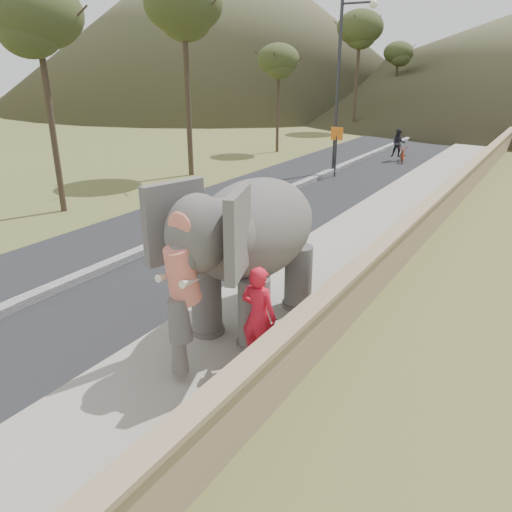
{
  "coord_description": "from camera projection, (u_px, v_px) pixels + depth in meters",
  "views": [
    {
      "loc": [
        5.0,
        -5.28,
        5.23
      ],
      "look_at": [
        0.2,
        2.5,
        1.7
      ],
      "focal_mm": 35.0,
      "sensor_mm": 36.0,
      "label": 1
    }
  ],
  "objects": [
    {
      "name": "ground",
      "position": [
        169.0,
        391.0,
        8.52
      ],
      "size": [
        160.0,
        160.0,
        0.0
      ],
      "primitive_type": "plane",
      "color": "olive",
      "rests_on": "ground"
    },
    {
      "name": "road",
      "position": [
        243.0,
        211.0,
        18.91
      ],
      "size": [
        7.0,
        120.0,
        0.03
      ],
      "primitive_type": "cube",
      "color": "black",
      "rests_on": "ground"
    },
    {
      "name": "median",
      "position": [
        243.0,
        209.0,
        18.87
      ],
      "size": [
        0.35,
        120.0,
        0.22
      ],
      "primitive_type": "cube",
      "color": "black",
      "rests_on": "ground"
    },
    {
      "name": "walkway",
      "position": [
        370.0,
        231.0,
        16.44
      ],
      "size": [
        3.0,
        120.0,
        0.15
      ],
      "primitive_type": "cube",
      "color": "#9E9687",
      "rests_on": "ground"
    },
    {
      "name": "parapet",
      "position": [
        422.0,
        225.0,
        15.46
      ],
      "size": [
        0.3,
        120.0,
        1.1
      ],
      "primitive_type": "cube",
      "color": "tan",
      "rests_on": "ground"
    },
    {
      "name": "lamppost",
      "position": [
        344.0,
        72.0,
        23.72
      ],
      "size": [
        1.76,
        0.36,
        8.0
      ],
      "color": "#343238",
      "rests_on": "ground"
    },
    {
      "name": "signboard",
      "position": [
        336.0,
        143.0,
        24.04
      ],
      "size": [
        0.6,
        0.08,
        2.4
      ],
      "color": "#2D2D33",
      "rests_on": "ground"
    },
    {
      "name": "hill_left",
      "position": [
        219.0,
        18.0,
        66.84
      ],
      "size": [
        60.0,
        60.0,
        22.0
      ],
      "primitive_type": "cone",
      "color": "brown",
      "rests_on": "ground"
    },
    {
      "name": "elephant_and_man",
      "position": [
        255.0,
        250.0,
        10.08
      ],
      "size": [
        2.46,
        4.43,
        3.15
      ],
      "color": "#66615C",
      "rests_on": "ground"
    },
    {
      "name": "motorcyclist",
      "position": [
        401.0,
        149.0,
        28.21
      ],
      "size": [
        1.32,
        1.87,
        1.82
      ],
      "color": "maroon",
      "rests_on": "ground"
    },
    {
      "name": "trees",
      "position": [
        508.0,
        86.0,
        27.71
      ],
      "size": [
        47.59,
        42.78,
        9.46
      ],
      "color": "#473828",
      "rests_on": "ground"
    }
  ]
}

